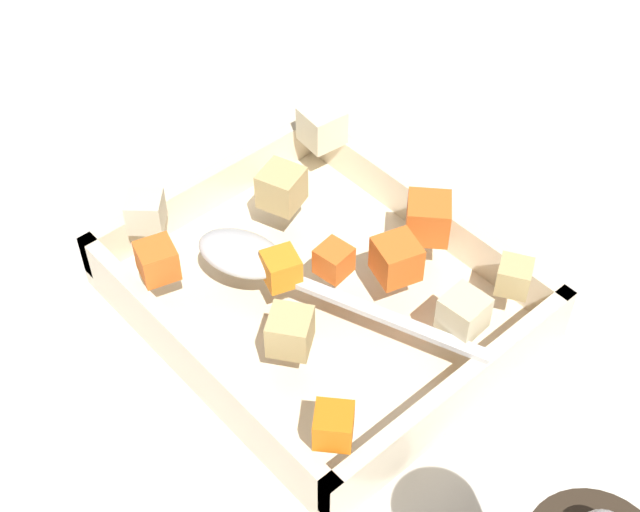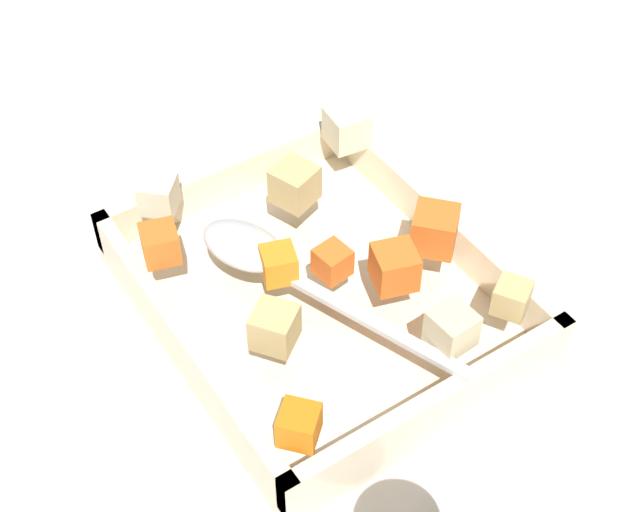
{
  "view_description": "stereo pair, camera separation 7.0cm",
  "coord_description": "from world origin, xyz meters",
  "views": [
    {
      "loc": [
        0.37,
        -0.33,
        0.57
      ],
      "look_at": [
        0.01,
        -0.01,
        0.06
      ],
      "focal_mm": 51.52,
      "sensor_mm": 36.0,
      "label": 1
    },
    {
      "loc": [
        0.41,
        -0.28,
        0.57
      ],
      "look_at": [
        0.01,
        -0.01,
        0.06
      ],
      "focal_mm": 51.52,
      "sensor_mm": 36.0,
      "label": 2
    }
  ],
  "objects": [
    {
      "name": "carrot_chunk_heap_top",
      "position": [
        -0.07,
        -0.11,
        0.07
      ],
      "size": [
        0.03,
        0.03,
        0.03
      ],
      "primitive_type": "cube",
      "rotation": [
        0.0,
        0.0,
        4.43
      ],
      "color": "orange",
      "rests_on": "baking_dish"
    },
    {
      "name": "potato_chunk_under_handle",
      "position": [
        -0.1,
        0.09,
        0.07
      ],
      "size": [
        0.04,
        0.04,
        0.03
      ],
      "primitive_type": "cube",
      "rotation": [
        0.0,
        0.0,
        4.61
      ],
      "color": "beige",
      "rests_on": "baking_dish"
    },
    {
      "name": "potato_chunk_rim_edge",
      "position": [
        0.12,
        0.02,
        0.07
      ],
      "size": [
        0.03,
        0.03,
        0.03
      ],
      "primitive_type": "cube",
      "rotation": [
        0.0,
        0.0,
        3.22
      ],
      "color": "beige",
      "rests_on": "baking_dish"
    },
    {
      "name": "carrot_chunk_near_left",
      "position": [
        0.05,
        0.03,
        0.07
      ],
      "size": [
        0.04,
        0.04,
        0.03
      ],
      "primitive_type": "cube",
      "rotation": [
        0.0,
        0.0,
        4.41
      ],
      "color": "orange",
      "rests_on": "baking_dish"
    },
    {
      "name": "carrot_chunk_corner_ne",
      "position": [
        0.13,
        -0.11,
        0.06
      ],
      "size": [
        0.04,
        0.04,
        0.03
      ],
      "primitive_type": "cube",
      "rotation": [
        0.0,
        0.0,
        2.3
      ],
      "color": "orange",
      "rests_on": "baking_dish"
    },
    {
      "name": "potato_chunk_mid_right",
      "position": [
        0.12,
        0.08,
        0.06
      ],
      "size": [
        0.03,
        0.03,
        0.02
      ],
      "primitive_type": "cube",
      "rotation": [
        0.0,
        0.0,
        2.11
      ],
      "color": "tan",
      "rests_on": "baking_dish"
    },
    {
      "name": "parsnip_chunk_center",
      "position": [
        -0.12,
        -0.09,
        0.07
      ],
      "size": [
        0.04,
        0.04,
        0.03
      ],
      "primitive_type": "cube",
      "rotation": [
        0.0,
        0.0,
        2.39
      ],
      "color": "beige",
      "rests_on": "baking_dish"
    },
    {
      "name": "carrot_chunk_near_spoon",
      "position": [
        -0.0,
        -0.04,
        0.06
      ],
      "size": [
        0.03,
        0.03,
        0.03
      ],
      "primitive_type": "cube",
      "rotation": [
        0.0,
        0.0,
        1.25
      ],
      "color": "orange",
      "rests_on": "baking_dish"
    },
    {
      "name": "baking_dish",
      "position": [
        0.01,
        -0.01,
        0.02
      ],
      "size": [
        0.3,
        0.25,
        0.05
      ],
      "color": "beige",
      "rests_on": "ground_plane"
    },
    {
      "name": "ground_plane",
      "position": [
        0.0,
        0.0,
        0.0
      ],
      "size": [
        4.0,
        4.0,
        0.0
      ],
      "primitive_type": "plane",
      "color": "beige"
    },
    {
      "name": "carrot_chunk_mid_left",
      "position": [
        0.02,
        -0.01,
        0.06
      ],
      "size": [
        0.03,
        0.03,
        0.02
      ],
      "primitive_type": "cube",
      "rotation": [
        0.0,
        0.0,
        4.85
      ],
      "color": "orange",
      "rests_on": "baking_dish"
    },
    {
      "name": "potato_chunk_corner_nw",
      "position": [
        -0.07,
        0.01,
        0.07
      ],
      "size": [
        0.04,
        0.04,
        0.03
      ],
      "primitive_type": "cube",
      "rotation": [
        0.0,
        0.0,
        0.35
      ],
      "color": "tan",
      "rests_on": "baking_dish"
    },
    {
      "name": "serving_spoon",
      "position": [
        -0.02,
        -0.05,
        0.06
      ],
      "size": [
        0.23,
        0.11,
        0.02
      ],
      "rotation": [
        0.0,
        0.0,
        0.36
      ],
      "color": "silver",
      "rests_on": "baking_dish"
    },
    {
      "name": "potato_chunk_far_right",
      "position": [
        0.05,
        -0.08,
        0.07
      ],
      "size": [
        0.04,
        0.04,
        0.03
      ],
      "primitive_type": "cube",
      "rotation": [
        0.0,
        0.0,
        2.21
      ],
      "color": "tan",
      "rests_on": "baking_dish"
    },
    {
      "name": "carrot_chunk_front_center",
      "position": [
        0.04,
        0.07,
        0.07
      ],
      "size": [
        0.05,
        0.05,
        0.03
      ],
      "primitive_type": "cube",
      "rotation": [
        0.0,
        0.0,
        0.74
      ],
      "color": "orange",
      "rests_on": "baking_dish"
    }
  ]
}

